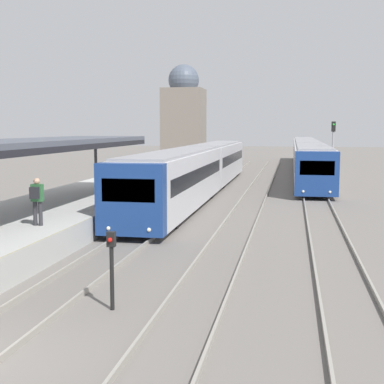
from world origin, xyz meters
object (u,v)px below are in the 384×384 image
person_on_platform (37,198)px  train_near (201,167)px  signal_post_near (112,262)px  signal_mast_far (333,147)px  train_far (307,154)px

person_on_platform → train_near: train_near is taller
train_near → signal_post_near: size_ratio=16.87×
person_on_platform → signal_post_near: 6.85m
train_near → signal_mast_far: size_ratio=6.71×
signal_post_near → signal_mast_far: bearing=75.5°
train_near → signal_mast_far: 9.68m
signal_post_near → signal_mast_far: 28.02m
train_far → signal_post_near: 43.45m
person_on_platform → signal_post_near: size_ratio=0.87×
train_near → signal_post_near: (1.82, -23.26, -0.56)m
train_near → signal_mast_far: bearing=23.4°
train_far → signal_mast_far: bearing=-85.2°
train_near → signal_mast_far: (8.80, 3.82, 1.29)m
person_on_platform → signal_post_near: bearing=-48.9°
train_near → train_far: size_ratio=0.72×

